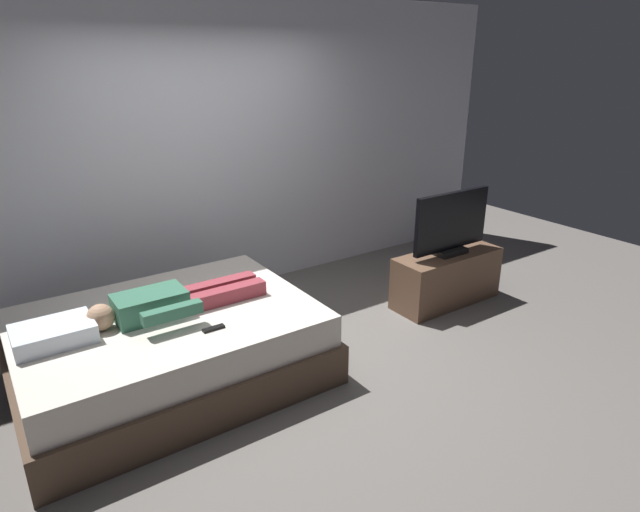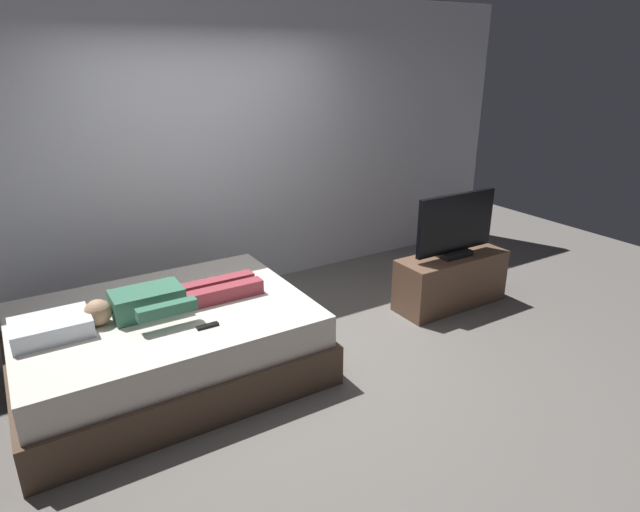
# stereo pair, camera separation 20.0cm
# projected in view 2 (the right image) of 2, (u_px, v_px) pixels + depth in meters

# --- Properties ---
(ground_plane) EXTENTS (10.00, 10.00, 0.00)m
(ground_plane) POSITION_uv_depth(u_px,v_px,m) (292.00, 361.00, 4.20)
(ground_plane) COLOR slate
(back_wall) EXTENTS (6.40, 0.10, 2.80)m
(back_wall) POSITION_uv_depth(u_px,v_px,m) (244.00, 148.00, 5.22)
(back_wall) COLOR silver
(back_wall) RESTS_ON ground
(bed) EXTENTS (2.08, 1.56, 0.54)m
(bed) POSITION_uv_depth(u_px,v_px,m) (167.00, 343.00, 3.94)
(bed) COLOR brown
(bed) RESTS_ON ground
(pillow) EXTENTS (0.48, 0.34, 0.12)m
(pillow) POSITION_uv_depth(u_px,v_px,m) (51.00, 328.00, 3.47)
(pillow) COLOR white
(pillow) RESTS_ON bed
(person) EXTENTS (1.26, 0.46, 0.18)m
(person) POSITION_uv_depth(u_px,v_px,m) (166.00, 299.00, 3.82)
(person) COLOR #387056
(person) RESTS_ON bed
(remote) EXTENTS (0.15, 0.04, 0.02)m
(remote) POSITION_uv_depth(u_px,v_px,m) (208.00, 326.00, 3.60)
(remote) COLOR black
(remote) RESTS_ON bed
(tv_stand) EXTENTS (1.10, 0.40, 0.50)m
(tv_stand) POSITION_uv_depth(u_px,v_px,m) (451.00, 280.00, 5.07)
(tv_stand) COLOR brown
(tv_stand) RESTS_ON ground
(tv) EXTENTS (0.88, 0.20, 0.59)m
(tv) POSITION_uv_depth(u_px,v_px,m) (456.00, 226.00, 4.89)
(tv) COLOR black
(tv) RESTS_ON tv_stand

